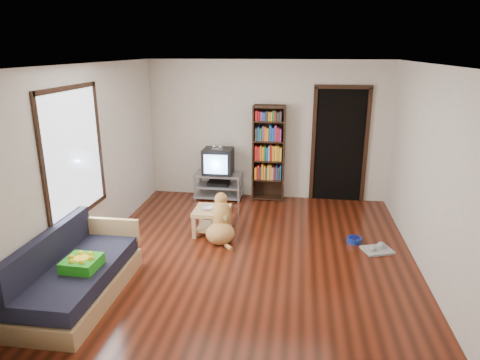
# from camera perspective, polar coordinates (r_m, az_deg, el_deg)

# --- Properties ---
(ground) EXTENTS (5.00, 5.00, 0.00)m
(ground) POSITION_cam_1_polar(r_m,az_deg,el_deg) (6.16, 1.53, -9.75)
(ground) COLOR #5B1F0F
(ground) RESTS_ON ground
(ceiling) EXTENTS (5.00, 5.00, 0.00)m
(ceiling) POSITION_cam_1_polar(r_m,az_deg,el_deg) (5.49, 1.75, 15.21)
(ceiling) COLOR white
(ceiling) RESTS_ON ground
(wall_back) EXTENTS (4.50, 0.00, 4.50)m
(wall_back) POSITION_cam_1_polar(r_m,az_deg,el_deg) (8.12, 3.62, 6.57)
(wall_back) COLOR beige
(wall_back) RESTS_ON ground
(wall_front) EXTENTS (4.50, 0.00, 4.50)m
(wall_front) POSITION_cam_1_polar(r_m,az_deg,el_deg) (3.36, -3.20, -9.08)
(wall_front) COLOR beige
(wall_front) RESTS_ON ground
(wall_left) EXTENTS (0.00, 5.00, 5.00)m
(wall_left) POSITION_cam_1_polar(r_m,az_deg,el_deg) (6.34, -19.05, 2.63)
(wall_left) COLOR beige
(wall_left) RESTS_ON ground
(wall_right) EXTENTS (0.00, 5.00, 5.00)m
(wall_right) POSITION_cam_1_polar(r_m,az_deg,el_deg) (5.89, 23.94, 1.04)
(wall_right) COLOR beige
(wall_right) RESTS_ON ground
(green_cushion) EXTENTS (0.39, 0.39, 0.12)m
(green_cushion) POSITION_cam_1_polar(r_m,az_deg,el_deg) (5.19, -20.33, -10.38)
(green_cushion) COLOR green
(green_cushion) RESTS_ON sofa
(laptop) EXTENTS (0.35, 0.31, 0.02)m
(laptop) POSITION_cam_1_polar(r_m,az_deg,el_deg) (6.63, -3.81, -3.87)
(laptop) COLOR white
(laptop) RESTS_ON coffee_table
(dog_bowl) EXTENTS (0.22, 0.22, 0.08)m
(dog_bowl) POSITION_cam_1_polar(r_m,az_deg,el_deg) (6.69, 14.98, -7.72)
(dog_bowl) COLOR navy
(dog_bowl) RESTS_ON ground
(grey_rag) EXTENTS (0.48, 0.44, 0.03)m
(grey_rag) POSITION_cam_1_polar(r_m,az_deg,el_deg) (6.52, 17.85, -8.89)
(grey_rag) COLOR #9C9C9C
(grey_rag) RESTS_ON ground
(window) EXTENTS (0.03, 1.46, 1.70)m
(window) POSITION_cam_1_polar(r_m,az_deg,el_deg) (5.86, -21.26, 3.29)
(window) COLOR white
(window) RESTS_ON wall_left
(doorway) EXTENTS (1.03, 0.05, 2.19)m
(doorway) POSITION_cam_1_polar(r_m,az_deg,el_deg) (8.15, 13.13, 4.89)
(doorway) COLOR black
(doorway) RESTS_ON wall_back
(tv_stand) EXTENTS (0.90, 0.45, 0.50)m
(tv_stand) POSITION_cam_1_polar(r_m,az_deg,el_deg) (8.25, -2.89, -0.64)
(tv_stand) COLOR #99999E
(tv_stand) RESTS_ON ground
(crt_tv) EXTENTS (0.55, 0.52, 0.58)m
(crt_tv) POSITION_cam_1_polar(r_m,az_deg,el_deg) (8.14, -2.91, 2.59)
(crt_tv) COLOR black
(crt_tv) RESTS_ON tv_stand
(bookshelf) EXTENTS (0.60, 0.30, 1.80)m
(bookshelf) POSITION_cam_1_polar(r_m,az_deg,el_deg) (8.02, 3.85, 4.25)
(bookshelf) COLOR black
(bookshelf) RESTS_ON ground
(sofa) EXTENTS (0.80, 1.80, 0.80)m
(sofa) POSITION_cam_1_polar(r_m,az_deg,el_deg) (5.40, -20.92, -11.98)
(sofa) COLOR tan
(sofa) RESTS_ON ground
(coffee_table) EXTENTS (0.55, 0.55, 0.40)m
(coffee_table) POSITION_cam_1_polar(r_m,az_deg,el_deg) (6.70, -3.74, -4.83)
(coffee_table) COLOR #D8BD6F
(coffee_table) RESTS_ON ground
(dog) EXTENTS (0.49, 0.82, 0.70)m
(dog) POSITION_cam_1_polar(r_m,az_deg,el_deg) (6.52, -2.61, -5.71)
(dog) COLOR tan
(dog) RESTS_ON ground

